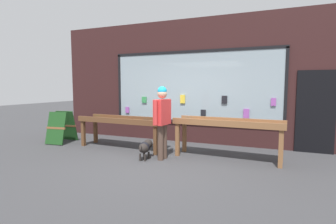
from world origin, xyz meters
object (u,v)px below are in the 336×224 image
(sandwich_board_sign, at_px, (62,127))
(display_table_right, at_px, (227,127))
(display_table_left, at_px, (122,123))
(person_browsing, at_px, (162,117))
(small_dog, at_px, (145,147))

(sandwich_board_sign, bearing_deg, display_table_right, -5.61)
(display_table_left, xyz_separation_m, sandwich_board_sign, (-2.08, -0.09, -0.21))
(display_table_right, height_order, person_browsing, person_browsing)
(display_table_left, bearing_deg, small_dog, -35.03)
(display_table_left, bearing_deg, display_table_right, 0.00)
(display_table_right, distance_m, sandwich_board_sign, 4.93)
(display_table_left, xyz_separation_m, small_dog, (1.10, -0.77, -0.40))
(display_table_right, relative_size, person_browsing, 1.50)
(small_dog, distance_m, sandwich_board_sign, 3.25)
(display_table_right, distance_m, person_browsing, 1.53)
(small_dog, height_order, sandwich_board_sign, sandwich_board_sign)
(display_table_right, bearing_deg, display_table_left, -180.00)
(display_table_right, xyz_separation_m, small_dog, (-1.75, -0.77, -0.46))
(display_table_right, relative_size, small_dog, 4.37)
(display_table_left, bearing_deg, person_browsing, -22.72)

